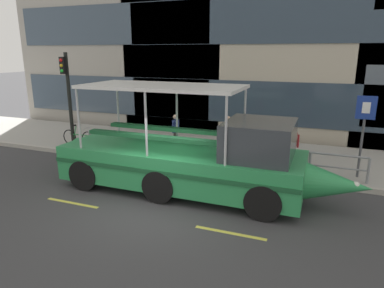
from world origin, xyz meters
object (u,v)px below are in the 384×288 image
object	(u,v)px
parking_sign	(364,123)
pedestrian_mid_left	(228,132)
leaned_bicycle	(79,138)
traffic_light_pole	(68,90)
pedestrian_near_bow	(293,143)
duck_tour_boat	(196,160)
pedestrian_mid_right	(176,128)

from	to	relation	value
parking_sign	pedestrian_mid_left	bearing A→B (deg)	170.75
leaned_bicycle	pedestrian_mid_left	world-z (taller)	pedestrian_mid_left
traffic_light_pole	pedestrian_near_bow	xyz separation A→B (m)	(9.66, 0.48, -1.58)
pedestrian_near_bow	pedestrian_mid_left	size ratio (longest dim) A/B	0.91
parking_sign	traffic_light_pole	bearing A→B (deg)	-179.34
pedestrian_mid_left	traffic_light_pole	bearing A→B (deg)	-172.59
duck_tour_boat	pedestrian_mid_right	distance (m)	4.39
traffic_light_pole	parking_sign	xyz separation A→B (m)	(11.88, 0.14, -0.62)
parking_sign	leaned_bicycle	size ratio (longest dim) A/B	1.59
parking_sign	leaned_bicycle	world-z (taller)	parking_sign
traffic_light_pole	pedestrian_mid_right	size ratio (longest dim) A/B	2.67
parking_sign	pedestrian_near_bow	world-z (taller)	parking_sign
parking_sign	duck_tour_boat	xyz separation A→B (m)	(-4.84, -2.78, -1.00)
parking_sign	pedestrian_mid_right	world-z (taller)	parking_sign
leaned_bicycle	duck_tour_boat	distance (m)	7.21
pedestrian_near_bow	pedestrian_mid_right	xyz separation A→B (m)	(-4.96, 0.59, 0.02)
parking_sign	leaned_bicycle	bearing A→B (deg)	-179.44
traffic_light_pole	leaned_bicycle	world-z (taller)	traffic_light_pole
pedestrian_mid_left	duck_tour_boat	bearing A→B (deg)	-90.55
leaned_bicycle	pedestrian_near_bow	size ratio (longest dim) A/B	1.15
leaned_bicycle	pedestrian_mid_right	world-z (taller)	pedestrian_mid_right
pedestrian_near_bow	pedestrian_mid_right	distance (m)	4.99
traffic_light_pole	pedestrian_mid_right	world-z (taller)	traffic_light_pole
leaned_bicycle	pedestrian_mid_left	distance (m)	6.80
duck_tour_boat	pedestrian_mid_left	bearing A→B (deg)	89.45
leaned_bicycle	pedestrian_mid_right	distance (m)	4.50
pedestrian_near_bow	pedestrian_mid_left	world-z (taller)	pedestrian_mid_left
duck_tour_boat	pedestrian_near_bow	bearing A→B (deg)	50.04
traffic_light_pole	pedestrian_mid_left	distance (m)	7.29
traffic_light_pole	parking_sign	distance (m)	11.89
traffic_light_pole	pedestrian_near_bow	bearing A→B (deg)	2.85
traffic_light_pole	duck_tour_boat	xyz separation A→B (m)	(7.04, -2.65, -1.62)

